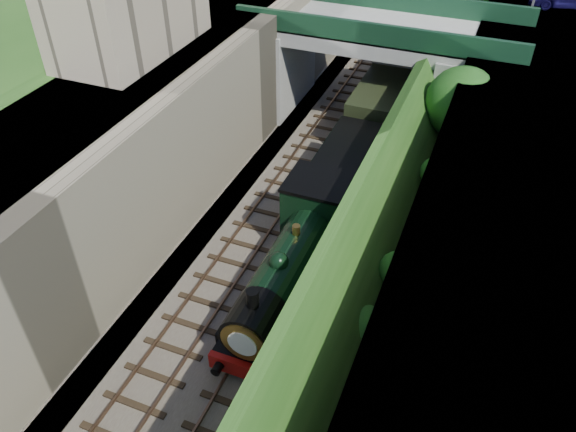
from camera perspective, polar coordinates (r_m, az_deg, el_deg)
The scene contains 13 objects.
trackbed at distance 33.60m, azimuth 6.27°, elevation 6.81°, with size 10.00×90.00×0.20m, color #473F38.
retaining_wall at distance 33.62m, azimuth -2.57°, elevation 13.62°, with size 1.00×90.00×7.00m, color #756B56.
street_plateau_left at distance 35.09m, azimuth -7.97°, elevation 14.40°, with size 6.00×90.00×7.00m, color #262628.
street_plateau_right at distance 31.39m, azimuth 23.60°, elevation 7.58°, with size 8.00×90.00×6.25m, color #262628.
embankment_slope at distance 29.55m, azimuth 14.44°, elevation 6.66°, with size 4.35×90.00×6.36m.
track_left at distance 34.01m, azimuth 3.04°, elevation 7.71°, with size 2.50×90.00×0.20m.
track_right at distance 33.29m, azimuth 8.27°, elevation 6.59°, with size 2.50×90.00×0.20m.
road_bridge at distance 35.07m, azimuth 10.22°, elevation 15.19°, with size 16.00×6.40×7.25m.
building_near at distance 28.73m, azimuth -15.89°, elevation 19.66°, with size 4.00×8.00×4.00m, color gray.
tree at distance 29.69m, azimuth 17.42°, elevation 10.76°, with size 3.60×3.80×6.60m.
locomotive at distance 23.02m, azimuth 0.66°, elevation -4.70°, with size 3.10×10.22×3.83m.
tender at distance 28.69m, azimuth 6.03°, elevation 4.32°, with size 2.70×6.00×3.05m.
coach_front at distance 39.35m, azimuth 11.65°, elevation 14.42°, with size 2.90×18.00×3.70m.
Camera 1 is at (7.19, -7.72, 17.68)m, focal length 35.00 mm.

